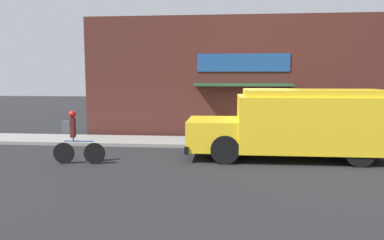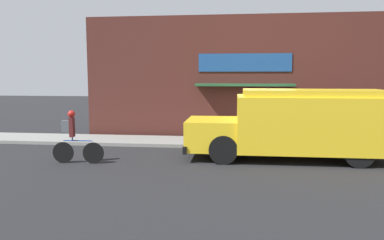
# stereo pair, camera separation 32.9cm
# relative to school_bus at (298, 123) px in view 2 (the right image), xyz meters

# --- Properties ---
(ground_plane) EXTENTS (70.00, 70.00, 0.00)m
(ground_plane) POSITION_rel_school_bus_xyz_m (-1.23, 1.42, -1.19)
(ground_plane) COLOR #232326
(sidewalk) EXTENTS (28.00, 2.03, 0.13)m
(sidewalk) POSITION_rel_school_bus_xyz_m (-1.23, 2.44, -1.13)
(sidewalk) COLOR gray
(sidewalk) RESTS_ON ground_plane
(storefront) EXTENTS (14.83, 0.87, 5.30)m
(storefront) POSITION_rel_school_bus_xyz_m (-1.25, 3.82, 1.46)
(storefront) COLOR #4C231E
(storefront) RESTS_ON ground_plane
(school_bus) EXTENTS (6.53, 2.75, 2.28)m
(school_bus) POSITION_rel_school_bus_xyz_m (0.00, 0.00, 0.00)
(school_bus) COLOR yellow
(school_bus) RESTS_ON ground_plane
(cyclist) EXTENTS (1.63, 0.22, 1.66)m
(cyclist) POSITION_rel_school_bus_xyz_m (-7.00, -1.46, -0.38)
(cyclist) COLOR black
(cyclist) RESTS_ON ground_plane
(trash_bin) EXTENTS (0.48, 0.48, 0.91)m
(trash_bin) POSITION_rel_school_bus_xyz_m (1.55, 2.51, -0.60)
(trash_bin) COLOR slate
(trash_bin) RESTS_ON sidewalk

